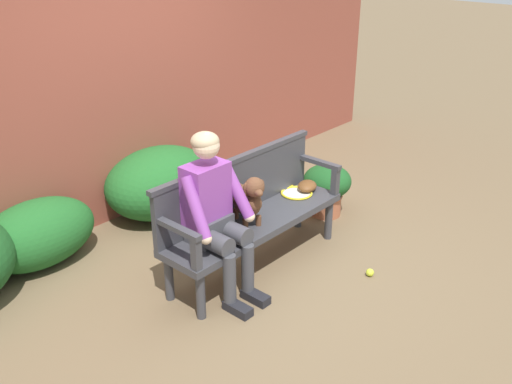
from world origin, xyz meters
The scene contains 14 objects.
ground_plane centered at (0.00, 0.00, 0.00)m, with size 40.00×40.00×0.00m, color brown.
brick_garden_fence centered at (0.00, 1.79, 1.26)m, with size 8.00×0.30×2.52m, color brown.
hedge_bush_mid_right centered at (-1.20, 1.40, 0.29)m, with size 1.03×0.64×0.58m, color #1E5B23.
hedge_bush_far_right centered at (0.11, 1.37, 0.34)m, with size 1.17×0.94×0.69m, color #1E5B23.
garden_bench centered at (0.00, 0.00, 0.39)m, with size 1.77×0.48×0.45m.
bench_backrest centered at (0.00, 0.21, 0.70)m, with size 1.81×0.06×0.50m.
bench_armrest_left_end centered at (-0.85, -0.09, 0.65)m, with size 0.06×0.48×0.28m.
bench_armrest_right_end centered at (0.85, -0.09, 0.65)m, with size 0.06×0.48×0.28m.
person_seated centered at (-0.48, -0.01, 0.72)m, with size 0.56×0.64×1.32m.
dog_on_bench centered at (-0.09, -0.01, 0.67)m, with size 0.32×0.44×0.45m.
tennis_racket centered at (0.63, 0.08, 0.46)m, with size 0.42×0.56×0.03m.
baseball_glove centered at (0.74, 0.03, 0.49)m, with size 0.22×0.17×0.09m, color brown.
tennis_ball centered at (0.51, -0.82, 0.03)m, with size 0.07×0.07×0.07m, color #CCDB33.
potted_plant centered at (1.20, 0.13, 0.31)m, with size 0.48×0.48×0.52m.
Camera 1 is at (-3.13, -2.80, 2.64)m, focal length 40.20 mm.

